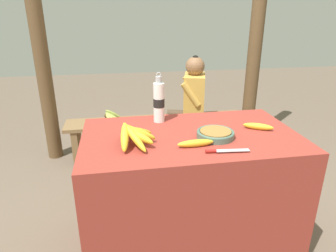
{
  "coord_description": "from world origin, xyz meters",
  "views": [
    {
      "loc": [
        -0.41,
        -1.59,
        1.47
      ],
      "look_at": [
        -0.13,
        0.05,
        0.82
      ],
      "focal_mm": 32.0,
      "sensor_mm": 36.0,
      "label": 1
    }
  ],
  "objects": [
    {
      "name": "ground_plane",
      "position": [
        0.0,
        0.0,
        0.0
      ],
      "size": [
        12.0,
        12.0,
        0.0
      ],
      "primitive_type": "plane",
      "color": "brown"
    },
    {
      "name": "market_counter",
      "position": [
        0.0,
        0.0,
        0.39
      ],
      "size": [
        1.27,
        0.75,
        0.78
      ],
      "color": "maroon",
      "rests_on": "ground_plane"
    },
    {
      "name": "wooden_bench",
      "position": [
        -0.02,
        1.29,
        0.36
      ],
      "size": [
        1.85,
        0.32,
        0.42
      ],
      "color": "brown",
      "rests_on": "ground_plane"
    },
    {
      "name": "loose_banana_side",
      "position": [
        0.42,
        -0.0,
        0.8
      ],
      "size": [
        0.18,
        0.12,
        0.04
      ],
      "rotation": [
        0.0,
        0.0,
        -0.51
      ],
      "color": "gold",
      "rests_on": "market_counter"
    },
    {
      "name": "serving_bowl",
      "position": [
        0.13,
        -0.07,
        0.81
      ],
      "size": [
        0.22,
        0.22,
        0.04
      ],
      "color": "#4C6B5B",
      "rests_on": "market_counter"
    },
    {
      "name": "support_post_far",
      "position": [
        1.06,
        1.48,
        1.27
      ],
      "size": [
        0.15,
        0.15,
        2.53
      ],
      "color": "brown",
      "rests_on": "ground_plane"
    },
    {
      "name": "water_bottle",
      "position": [
        -0.15,
        0.25,
        0.92
      ],
      "size": [
        0.07,
        0.07,
        0.33
      ],
      "color": "white",
      "rests_on": "market_counter"
    },
    {
      "name": "knife",
      "position": [
        0.09,
        -0.27,
        0.79
      ],
      "size": [
        0.23,
        0.05,
        0.02
      ],
      "rotation": [
        0.0,
        0.0,
        -0.09
      ],
      "color": "#BCBCC1",
      "rests_on": "market_counter"
    },
    {
      "name": "support_post_near",
      "position": [
        -1.11,
        1.48,
        1.27
      ],
      "size": [
        0.15,
        0.15,
        2.53
      ],
      "color": "brown",
      "rests_on": "ground_plane"
    },
    {
      "name": "seated_vendor",
      "position": [
        0.31,
        1.27,
        0.61
      ],
      "size": [
        0.46,
        0.43,
        1.07
      ],
      "rotation": [
        0.0,
        0.0,
        2.87
      ],
      "color": "#473828",
      "rests_on": "ground_plane"
    },
    {
      "name": "banana_bunch_green",
      "position": [
        -0.5,
        1.3,
        0.48
      ],
      "size": [
        0.19,
        0.28,
        0.14
      ],
      "color": "#4C381E",
      "rests_on": "wooden_bench"
    },
    {
      "name": "loose_banana_front",
      "position": [
        -0.02,
        -0.18,
        0.8
      ],
      "size": [
        0.2,
        0.05,
        0.04
      ],
      "rotation": [
        0.0,
        0.0,
        0.05
      ],
      "color": "gold",
      "rests_on": "market_counter"
    },
    {
      "name": "banana_bunch_ripe",
      "position": [
        -0.35,
        -0.09,
        0.85
      ],
      "size": [
        0.2,
        0.31,
        0.14
      ],
      "color": "#4C381E",
      "rests_on": "market_counter"
    }
  ]
}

